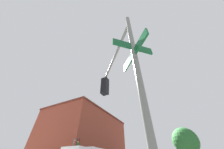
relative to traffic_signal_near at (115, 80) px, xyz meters
The scene contains 4 objects.
traffic_signal_near is the anchor object (origin of this frame).
traffic_signal_far 17.38m from the traffic_signal_near, 46.43° to the left, with size 1.95×2.75×4.96m.
building_brick 33.19m from the traffic_signal_near, 41.08° to the left, with size 22.30×14.76×13.34m.
street_tree 15.79m from the traffic_signal_near, ahead, with size 2.98×2.98×5.43m.
Camera 1 is at (-8.48, -7.73, 1.49)m, focal length 17.90 mm.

